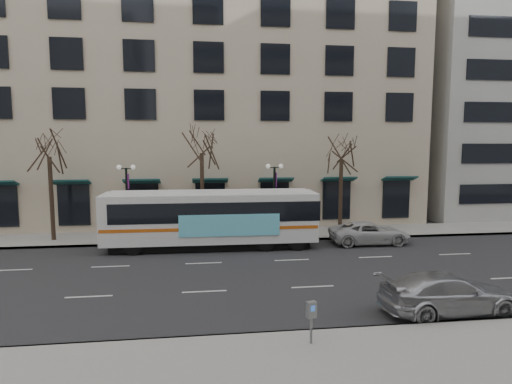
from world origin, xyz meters
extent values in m
plane|color=black|center=(0.00, 0.00, 0.00)|extent=(160.00, 160.00, 0.00)
cube|color=gray|center=(5.00, 9.00, 0.07)|extent=(80.00, 4.00, 0.15)
cube|color=tan|center=(-2.00, 21.00, 12.00)|extent=(40.00, 20.00, 24.00)
cube|color=#999993|center=(32.00, 21.00, 17.50)|extent=(25.00, 20.00, 35.00)
cylinder|color=black|center=(-10.00, 8.80, 2.87)|extent=(0.28, 0.28, 5.74)
cylinder|color=black|center=(0.00, 8.80, 2.97)|extent=(0.28, 0.28, 5.95)
cylinder|color=black|center=(10.00, 8.80, 2.73)|extent=(0.28, 0.28, 5.46)
cylinder|color=black|center=(-5.00, 8.20, 2.50)|extent=(0.16, 0.16, 5.00)
cylinder|color=black|center=(-5.00, 8.20, 0.15)|extent=(0.36, 0.36, 0.30)
cube|color=black|center=(-5.00, 8.20, 4.95)|extent=(0.90, 0.06, 0.06)
sphere|color=silver|center=(-5.45, 8.20, 5.05)|extent=(0.32, 0.32, 0.32)
sphere|color=silver|center=(-4.55, 8.20, 5.05)|extent=(0.32, 0.32, 0.32)
cube|color=#722078|center=(-4.88, 8.20, 4.10)|extent=(0.04, 0.45, 1.00)
cylinder|color=black|center=(5.00, 8.20, 2.50)|extent=(0.16, 0.16, 5.00)
cylinder|color=black|center=(5.00, 8.20, 0.15)|extent=(0.36, 0.36, 0.30)
cube|color=black|center=(5.00, 8.20, 4.95)|extent=(0.90, 0.06, 0.06)
sphere|color=silver|center=(4.55, 8.20, 5.05)|extent=(0.32, 0.32, 0.32)
sphere|color=silver|center=(5.45, 8.20, 5.05)|extent=(0.32, 0.32, 0.32)
cube|color=#722078|center=(5.12, 8.20, 4.10)|extent=(0.04, 0.45, 1.00)
cube|color=white|center=(0.52, 5.80, 2.02)|extent=(13.31, 3.07, 3.04)
cube|color=black|center=(0.52, 5.80, 0.30)|extent=(12.24, 2.71, 0.50)
cube|color=black|center=(0.85, 5.79, 2.49)|extent=(12.78, 3.11, 1.22)
cube|color=#CA5A13|center=(0.52, 5.80, 1.49)|extent=(13.18, 3.11, 0.20)
cube|color=#65D8F7|center=(1.60, 4.31, 1.71)|extent=(6.08, 0.16, 1.33)
cube|color=white|center=(0.52, 5.80, 3.57)|extent=(12.64, 2.78, 0.09)
cylinder|color=black|center=(-4.15, 4.60, 0.55)|extent=(1.11, 0.33, 1.11)
cylinder|color=black|center=(-4.11, 7.14, 0.55)|extent=(1.11, 0.33, 1.11)
cylinder|color=black|center=(3.81, 4.48, 0.55)|extent=(1.11, 0.33, 1.11)
cylinder|color=black|center=(3.85, 7.02, 0.55)|extent=(1.11, 0.33, 1.11)
cylinder|color=black|center=(5.80, 4.45, 0.55)|extent=(1.11, 0.33, 1.11)
cylinder|color=black|center=(5.84, 6.99, 0.55)|extent=(1.11, 0.33, 1.11)
imported|color=#AFB0B7|center=(9.46, -5.93, 0.79)|extent=(5.53, 2.48, 1.57)
imported|color=#BABABA|center=(10.96, 5.59, 0.73)|extent=(5.29, 2.53, 1.46)
cylinder|color=gray|center=(3.40, -8.06, 0.64)|extent=(0.09, 0.09, 0.97)
cube|color=gray|center=(3.40, -8.06, 1.28)|extent=(0.34, 0.26, 0.54)
cube|color=blue|center=(3.38, -8.15, 1.36)|extent=(0.15, 0.06, 0.19)
camera|label=1|loc=(-0.09, -21.01, 6.65)|focal=30.00mm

